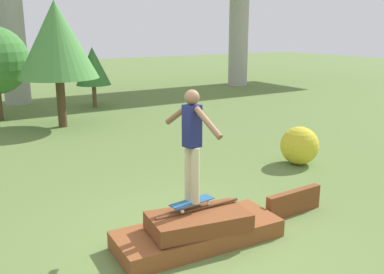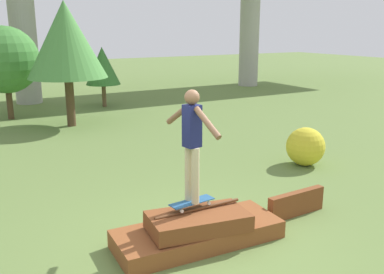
{
  "view_description": "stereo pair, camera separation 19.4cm",
  "coord_description": "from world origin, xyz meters",
  "px_view_note": "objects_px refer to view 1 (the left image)",
  "views": [
    {
      "loc": [
        -3.26,
        -5.1,
        3.24
      ],
      "look_at": [
        -0.07,
        0.07,
        1.69
      ],
      "focal_mm": 40.0,
      "sensor_mm": 36.0,
      "label": 1
    },
    {
      "loc": [
        -3.1,
        -5.2,
        3.24
      ],
      "look_at": [
        -0.07,
        0.07,
        1.69
      ],
      "focal_mm": 40.0,
      "sensor_mm": 36.0,
      "label": 2
    }
  ],
  "objects_px": {
    "skateboard": "(192,202)",
    "skater": "(192,138)",
    "bush_yellow_flowering": "(299,146)",
    "tree_mid_back": "(93,66)",
    "tree_behind_right": "(57,40)"
  },
  "relations": [
    {
      "from": "skateboard",
      "to": "skater",
      "type": "bearing_deg",
      "value": 63.43
    },
    {
      "from": "skateboard",
      "to": "bush_yellow_flowering",
      "type": "xyz_separation_m",
      "value": [
        4.3,
        1.99,
        -0.2
      ]
    },
    {
      "from": "tree_mid_back",
      "to": "bush_yellow_flowering",
      "type": "bearing_deg",
      "value": -80.96
    },
    {
      "from": "skateboard",
      "to": "tree_behind_right",
      "type": "bearing_deg",
      "value": 86.84
    },
    {
      "from": "skateboard",
      "to": "skater",
      "type": "height_order",
      "value": "skater"
    },
    {
      "from": "skateboard",
      "to": "tree_behind_right",
      "type": "xyz_separation_m",
      "value": [
        0.51,
        9.14,
        2.2
      ]
    },
    {
      "from": "skateboard",
      "to": "bush_yellow_flowering",
      "type": "relative_size",
      "value": 0.8
    },
    {
      "from": "skater",
      "to": "tree_behind_right",
      "type": "height_order",
      "value": "tree_behind_right"
    },
    {
      "from": "skater",
      "to": "tree_mid_back",
      "type": "relative_size",
      "value": 0.69
    },
    {
      "from": "tree_behind_right",
      "to": "bush_yellow_flowering",
      "type": "relative_size",
      "value": 4.43
    },
    {
      "from": "tree_mid_back",
      "to": "bush_yellow_flowering",
      "type": "relative_size",
      "value": 2.68
    },
    {
      "from": "skateboard",
      "to": "tree_behind_right",
      "type": "relative_size",
      "value": 0.18
    },
    {
      "from": "tree_mid_back",
      "to": "skateboard",
      "type": "bearing_deg",
      "value": -102.43
    },
    {
      "from": "tree_behind_right",
      "to": "tree_mid_back",
      "type": "bearing_deg",
      "value": 54.23
    },
    {
      "from": "tree_behind_right",
      "to": "bush_yellow_flowering",
      "type": "height_order",
      "value": "tree_behind_right"
    }
  ]
}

